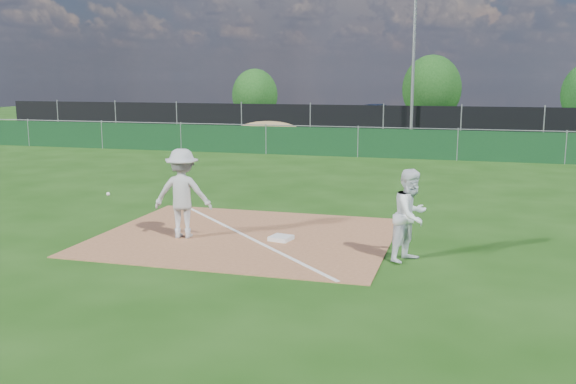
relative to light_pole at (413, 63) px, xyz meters
The scene contains 16 objects.
ground 13.40m from the light_pole, 96.74° to the right, with size 90.00×90.00×0.00m, color #18430E.
infield_dirt 22.11m from the light_pole, 93.95° to the right, with size 6.00×5.00×0.02m, color #975F3C.
foul_line 22.11m from the light_pole, 93.95° to the right, with size 0.08×7.00×0.01m, color white.
green_fence 8.55m from the light_pole, 101.02° to the right, with size 44.00×0.05×1.20m, color #0E3317.
dirt_mound 8.46m from the light_pole, 147.13° to the right, with size 3.38×2.60×1.17m, color #9D7E4C.
black_fence 3.46m from the light_pole, 168.69° to the left, with size 46.00×0.04×1.80m, color black.
parking_lot 6.80m from the light_pole, 105.80° to the left, with size 46.00×9.00×0.01m, color black.
light_pole is the anchor object (origin of this frame).
first_base 22.19m from the light_pole, 91.79° to the right, with size 0.41×0.41×0.09m, color white.
play_at_first 22.51m from the light_pole, 96.95° to the right, with size 2.54×0.90×1.84m.
runner 22.86m from the light_pole, 85.00° to the right, with size 0.82×0.64×1.69m, color white.
car_left 9.96m from the light_pole, 146.38° to the left, with size 1.69×4.20×1.43m, color #AEB0B6.
car_mid 6.80m from the light_pole, 112.27° to the left, with size 1.71×4.90×1.61m, color black.
car_right 6.56m from the light_pole, 55.40° to the left, with size 2.03×4.98×1.45m, color black.
tree_left 15.69m from the light_pole, 140.25° to the left, with size 3.26×3.26×3.86m.
tree_mid 12.03m from the light_pole, 88.60° to the left, with size 4.04×4.04×4.79m.
Camera 1 is at (4.40, -11.31, 3.31)m, focal length 40.00 mm.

